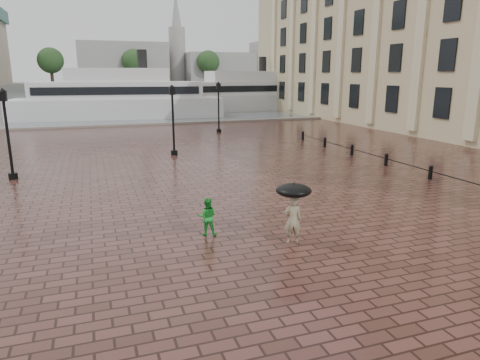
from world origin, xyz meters
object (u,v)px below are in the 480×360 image
object	(u,v)px
street_lamps	(99,117)
ferry_near	(119,98)
adult_pedestrian	(293,220)
ferry_far	(246,94)
child_pedestrian	(207,217)

from	to	relation	value
street_lamps	ferry_near	size ratio (longest dim) A/B	0.86
adult_pedestrian	ferry_far	size ratio (longest dim) A/B	0.06
child_pedestrian	ferry_far	world-z (taller)	ferry_far
ferry_near	adult_pedestrian	bearing A→B (deg)	-82.24
adult_pedestrian	child_pedestrian	world-z (taller)	adult_pedestrian
adult_pedestrian	child_pedestrian	bearing A→B (deg)	-15.25
street_lamps	child_pedestrian	xyz separation A→B (m)	(2.84, -18.33, -1.69)
ferry_far	child_pedestrian	bearing A→B (deg)	-116.88
adult_pedestrian	ferry_near	size ratio (longest dim) A/B	0.06
street_lamps	ferry_far	xyz separation A→B (m)	(21.40, 29.53, -0.01)
child_pedestrian	ferry_far	distance (m)	51.36
ferry_near	child_pedestrian	bearing A→B (deg)	-85.35
street_lamps	ferry_far	bearing A→B (deg)	54.07
street_lamps	adult_pedestrian	bearing A→B (deg)	-75.37
ferry_near	ferry_far	xyz separation A→B (m)	(18.52, 6.24, -0.11)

